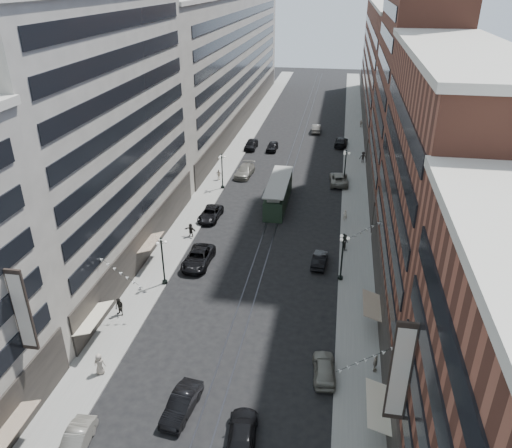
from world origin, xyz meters
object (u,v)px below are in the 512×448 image
Objects in this scene: car_9 at (251,144)px; car_5 at (182,404)px; car_6 at (242,433)px; car_10 at (320,260)px; car_14 at (316,128)px; car_11 at (339,179)px; car_12 at (341,142)px; lamppost_sw_far at (163,259)px; car_7 at (210,214)px; pedestrian_7 at (345,242)px; pedestrian_8 at (345,215)px; pedestrian_1 at (100,364)px; pedestrian_5 at (191,230)px; lamppost_sw_mid at (222,170)px; pedestrian_extra_1 at (361,123)px; car_4 at (324,368)px; lamppost_se_mid at (345,166)px; car_2 at (198,258)px; lamppost_se_far at (342,255)px; pedestrian_4 at (375,363)px; pedestrian_6 at (219,175)px; car_1 at (76,442)px; car_13 at (272,146)px; pedestrian_9 at (363,157)px; pedestrian_2 at (119,307)px; streetcar at (278,193)px; car_8 at (245,171)px.

car_5 is at bearing -83.06° from car_9.
car_10 is (4.02, 24.97, -0.02)m from car_6.
car_6 is 78.85m from car_14.
car_12 is (0.00, 19.98, 0.00)m from car_11.
lamppost_sw_far is 1.09× the size of car_6.
pedestrian_7 is at bearing -14.93° from car_7.
pedestrian_8 is (6.72, 36.85, 0.17)m from car_6.
pedestrian_5 is (0.47, 24.55, -0.09)m from pedestrian_1.
lamppost_sw_mid is 3.46× the size of pedestrian_extra_1.
pedestrian_extra_1 is at bearing -98.54° from car_4.
pedestrian_7 is at bearing -89.10° from lamppost_se_mid.
car_10 is 2.50× the size of pedestrian_5.
lamppost_sw_mid is 22.63m from car_2.
car_7 is at bearing -85.69° from lamppost_sw_mid.
pedestrian_5 is (-2.70, 6.21, 0.18)m from car_2.
lamppost_se_mid is 2.87× the size of pedestrian_1.
pedestrian_8 is (17.90, -28.65, 0.03)m from car_9.
pedestrian_5 reaches higher than pedestrian_extra_1.
lamppost_se_far is 61.85m from pedestrian_extra_1.
pedestrian_4 reaches higher than car_10.
car_14 is at bearing -100.65° from pedestrian_6.
car_1 is 0.75× the size of car_12.
pedestrian_8 reaches higher than car_13.
lamppost_sw_mid is 1.16× the size of car_5.
pedestrian_1 is at bearing 54.86° from car_10.
pedestrian_extra_1 is at bearing 82.93° from pedestrian_9.
lamppost_sw_far is 3.17× the size of pedestrian_5.
car_1 is 23.49m from pedestrian_4.
car_4 is at bearing -91.41° from lamppost_se_mid.
car_11 reaches higher than car_13.
pedestrian_5 is (-7.30, 27.19, 0.23)m from car_5.
pedestrian_7 is (19.03, -0.07, 0.09)m from pedestrian_5.
car_2 is 3.46× the size of pedestrian_6.
pedestrian_1 reaches higher than pedestrian_2.
car_4 is (-1.05, -42.79, -2.33)m from lamppost_se_mid.
lamppost_se_far is 3.17× the size of pedestrian_6.
car_9 is (1.57, 61.03, -0.23)m from pedestrian_1.
streetcar reaches higher than car_11.
car_4 is 2.96× the size of pedestrian_8.
car_14 is (10.00, 27.55, -0.04)m from car_8.
car_9 is at bearing 92.53° from car_7.
car_1 is at bearing 129.07° from pedestrian_4.
pedestrian_9 reaches higher than pedestrian_5.
pedestrian_1 is 31.30m from pedestrian_7.
car_14 is (-5.30, 28.53, 0.01)m from car_11.
pedestrian_extra_1 is (0.07, 23.17, -0.18)m from pedestrian_9.
pedestrian_8 is at bearing -37.27° from car_8.
lamppost_sw_far is at bearing 120.27° from car_5.
lamppost_se_far reaches higher than car_9.
car_13 is 15.52m from car_14.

